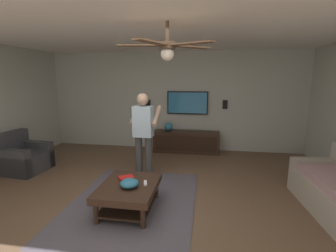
% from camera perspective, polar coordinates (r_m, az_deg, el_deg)
% --- Properties ---
extents(ground_plane, '(8.10, 8.10, 0.00)m').
position_cam_1_polar(ground_plane, '(3.75, -6.16, -19.63)').
color(ground_plane, brown).
extents(wall_back_tv, '(0.10, 6.95, 2.60)m').
position_cam_1_polar(wall_back_tv, '(6.59, 1.39, 5.86)').
color(wall_back_tv, '#B2B7AD').
rests_on(wall_back_tv, ground).
extents(ceiling_slab, '(6.90, 6.95, 0.10)m').
position_cam_1_polar(ceiling_slab, '(3.30, -7.22, 23.98)').
color(ceiling_slab, white).
extents(area_rug, '(2.50, 1.90, 0.01)m').
position_cam_1_polar(area_rug, '(4.02, -8.09, -17.29)').
color(area_rug, '#514C56').
rests_on(area_rug, ground).
extents(armchair, '(0.86, 0.87, 0.82)m').
position_cam_1_polar(armchair, '(5.93, -30.82, -6.45)').
color(armchair, '#38383D').
rests_on(armchair, ground).
extents(coffee_table, '(1.00, 0.80, 0.40)m').
position_cam_1_polar(coffee_table, '(3.72, -9.15, -14.79)').
color(coffee_table, '#332116').
rests_on(coffee_table, ground).
extents(media_console, '(0.45, 1.70, 0.55)m').
position_cam_1_polar(media_console, '(6.40, 4.28, -3.68)').
color(media_console, '#332116').
rests_on(media_console, ground).
extents(tv, '(0.05, 1.07, 0.60)m').
position_cam_1_polar(tv, '(6.46, 4.59, 5.45)').
color(tv, black).
extents(person_standing, '(0.56, 0.56, 1.64)m').
position_cam_1_polar(person_standing, '(4.65, -5.76, -1.06)').
color(person_standing, '#3F3F3F').
rests_on(person_standing, ground).
extents(bowl, '(0.26, 0.26, 0.12)m').
position_cam_1_polar(bowl, '(3.57, -9.04, -13.11)').
color(bowl, teal).
rests_on(bowl, coffee_table).
extents(remote_white, '(0.16, 0.08, 0.02)m').
position_cam_1_polar(remote_white, '(3.66, -5.33, -13.16)').
color(remote_white, white).
rests_on(remote_white, coffee_table).
extents(book, '(0.26, 0.27, 0.04)m').
position_cam_1_polar(book, '(3.85, -9.69, -11.87)').
color(book, red).
rests_on(book, coffee_table).
extents(vase_round, '(0.22, 0.22, 0.22)m').
position_cam_1_polar(vase_round, '(6.37, 0.15, -0.17)').
color(vase_round, teal).
rests_on(vase_round, media_console).
extents(wall_speaker_left, '(0.06, 0.12, 0.22)m').
position_cam_1_polar(wall_speaker_left, '(6.47, 13.21, 4.94)').
color(wall_speaker_left, black).
extents(wall_speaker_right, '(0.06, 0.12, 0.22)m').
position_cam_1_polar(wall_speaker_right, '(6.64, -4.70, 5.18)').
color(wall_speaker_right, black).
extents(ceiling_fan, '(1.18, 1.17, 0.46)m').
position_cam_1_polar(ceiling_fan, '(3.09, -0.05, 17.87)').
color(ceiling_fan, '#4C3828').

